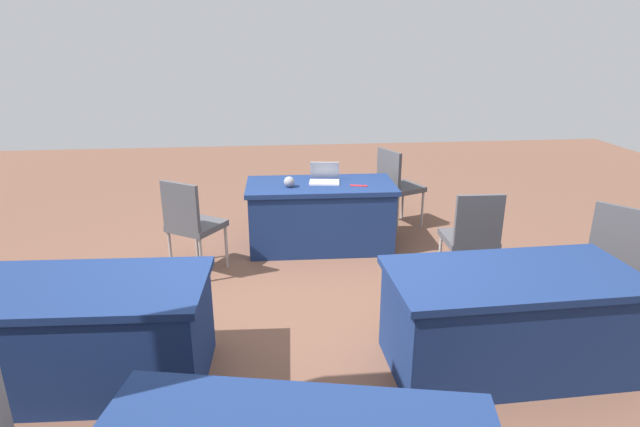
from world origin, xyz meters
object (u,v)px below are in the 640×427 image
Objects in this scene: chair_aisle at (397,183)px; scissors_red at (359,186)px; table_mid_right at (77,334)px; chair_tucked_right at (191,221)px; chair_near_front at (621,252)px; laptop_silver at (324,178)px; table_back_left at (508,320)px; yarn_ball at (289,182)px; chair_tucked_left at (472,234)px; table_foreground at (321,215)px.

chair_aisle reaches higher than scissors_red.
table_mid_right is 1.72m from chair_tucked_right.
chair_near_front is 2.85m from laptop_silver.
yarn_ball is at bearing -57.82° from table_back_left.
laptop_silver is 0.40m from scissors_red.
chair_tucked_left is at bearing -35.27° from scissors_red.
chair_tucked_right is 2.72× the size of laptop_silver.
chair_tucked_left is (-3.07, -1.04, 0.18)m from table_mid_right.
chair_near_front is 2.78× the size of laptop_silver.
table_back_left is 1.77× the size of chair_aisle.
table_foreground is at bearing -166.91° from chair_near_front.
table_foreground is 1.68× the size of chair_tucked_right.
chair_aisle is at bearing 100.68° from chair_tucked_left.
chair_aisle reaches higher than yarn_ball.
chair_near_front is (-4.09, -0.47, 0.21)m from table_mid_right.
table_back_left is at bearing -97.03° from chair_tucked_left.
table_foreground is at bearing -84.77° from chair_aisle.
yarn_ball is 0.63× the size of scissors_red.
scissors_red is (1.87, -1.60, 0.16)m from chair_near_front.
table_mid_right is 15.40× the size of yarn_ball.
table_mid_right is 3.94m from chair_aisle.
table_foreground is 2.85m from chair_near_front.
chair_aisle reaches higher than chair_tucked_left.
laptop_silver is 0.42m from yarn_ball.
yarn_ball reaches higher than table_foreground.
table_foreground is 2.87m from table_mid_right.
chair_tucked_left is 0.98× the size of chair_aisle.
table_back_left is 2.94m from chair_tucked_right.
chair_tucked_left is 1.72m from laptop_silver.
scissors_red is at bearing -64.65° from chair_aisle.
chair_tucked_left reaches higher than laptop_silver.
chair_tucked_left is (-1.24, 1.16, 0.18)m from table_foreground.
scissors_red is at bearing 177.32° from yarn_ball.
table_mid_right is at bearing -159.33° from chair_tucked_left.
chair_tucked_left is 8.32× the size of yarn_ball.
table_mid_right is at bearing -2.34° from table_back_left.
chair_tucked_left is 1.92m from yarn_ball.
table_foreground is 0.41m from laptop_silver.
scissors_red is (-0.34, 0.20, -0.04)m from laptop_silver.
table_foreground is 1.64× the size of chair_near_front.
chair_aisle reaches higher than table_back_left.
table_foreground is at bearing 138.83° from chair_tucked_left.
chair_near_front is at bearing -25.49° from scissors_red.
scissors_red is at bearing 48.10° from chair_tucked_right.
chair_tucked_right is 8.42× the size of yarn_ball.
table_back_left is 2.31m from scissors_red.
scissors_red is (0.85, -1.02, 0.19)m from chair_tucked_left.
laptop_silver is at bearing 136.17° from chair_tucked_left.
scissors_red is at bearing 131.63° from chair_tucked_left.
chair_tucked_left reaches higher than table_mid_right.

